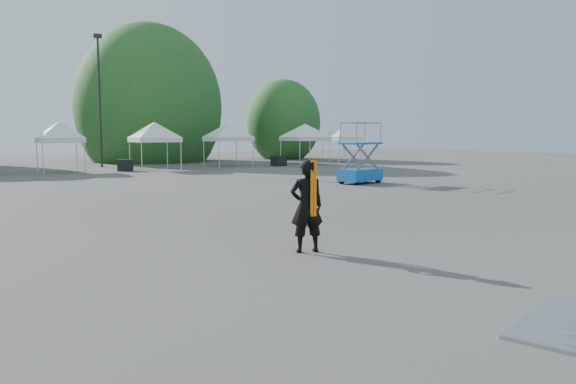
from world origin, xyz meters
TOP-DOWN VIEW (x-y plane):
  - ground at (0.00, 0.00)m, footprint 120.00×120.00m
  - light_pole_east at (3.00, 32.00)m, footprint 0.60×0.25m
  - tree_mid_e at (9.00, 39.00)m, footprint 5.12×5.12m
  - tree_far_e at (22.00, 37.00)m, footprint 3.84×3.84m
  - tent_e at (-0.59, 27.83)m, footprint 3.83×3.83m
  - tent_f at (5.54, 27.24)m, footprint 4.20×4.20m
  - tent_g at (11.73, 28.37)m, footprint 4.30×4.30m
  - tent_h at (18.49, 27.77)m, footprint 4.45×4.45m
  - tent_extra_8 at (22.96, 28.65)m, footprint 3.74×3.74m
  - man at (-0.62, -1.23)m, footprint 0.83×0.66m
  - scissor_lift at (10.90, 11.17)m, footprint 2.62×1.78m
  - barrier_left at (-0.16, -6.96)m, footprint 2.55×1.82m
  - crate_mid at (3.32, 26.84)m, footprint 1.22×1.08m
  - crate_east at (15.11, 26.36)m, footprint 1.17×0.99m

SIDE VIEW (x-z plane):
  - ground at x=0.00m, z-range 0.00..0.00m
  - barrier_left at x=-0.16m, z-range 0.00..0.07m
  - crate_mid at x=3.32m, z-range 0.00..0.79m
  - crate_east at x=15.11m, z-range 0.00..0.80m
  - man at x=-0.62m, z-range 0.00..2.00m
  - scissor_lift at x=10.90m, z-range 0.01..3.09m
  - tent_extra_8 at x=22.96m, z-range 1.12..5.00m
  - tent_e at x=-0.59m, z-range 1.12..5.00m
  - tent_f at x=5.54m, z-range 1.12..5.00m
  - tent_g at x=11.73m, z-range 1.12..5.00m
  - tent_h at x=18.49m, z-range 1.12..5.00m
  - tree_far_e at x=22.00m, z-range 0.70..6.55m
  - tree_mid_e at x=9.00m, z-range 0.94..8.74m
  - light_pole_east at x=3.00m, z-range 0.62..10.42m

